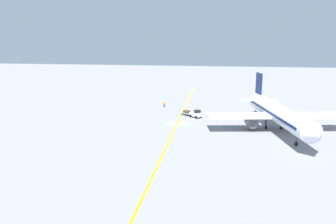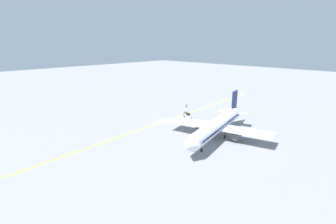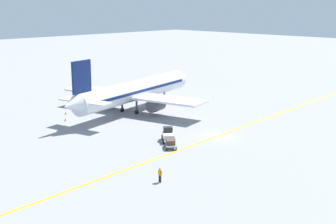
# 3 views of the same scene
# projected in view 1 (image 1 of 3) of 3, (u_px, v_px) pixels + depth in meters

# --- Properties ---
(ground_plane) EXTENTS (400.00, 400.00, 0.00)m
(ground_plane) POSITION_uv_depth(u_px,v_px,m) (177.00, 123.00, 72.86)
(ground_plane) COLOR gray
(apron_yellow_centreline) EXTENTS (8.51, 119.75, 0.01)m
(apron_yellow_centreline) POSITION_uv_depth(u_px,v_px,m) (177.00, 123.00, 72.86)
(apron_yellow_centreline) COLOR yellow
(apron_yellow_centreline) RESTS_ON ground
(airplane_at_gate) EXTENTS (28.46, 35.24, 10.60)m
(airplane_at_gate) POSITION_uv_depth(u_px,v_px,m) (277.00, 113.00, 65.76)
(airplane_at_gate) COLOR silver
(airplane_at_gate) RESTS_ON ground
(baggage_tug_white) EXTENTS (3.27, 3.07, 2.11)m
(baggage_tug_white) POSITION_uv_depth(u_px,v_px,m) (196.00, 114.00, 78.43)
(baggage_tug_white) COLOR white
(baggage_tug_white) RESTS_ON ground
(baggage_cart_trailing) EXTENTS (2.89, 2.74, 1.24)m
(baggage_cart_trailing) POSITION_uv_depth(u_px,v_px,m) (187.00, 112.00, 80.99)
(baggage_cart_trailing) COLOR gray
(baggage_cart_trailing) RESTS_ON ground
(ground_crew_worker) EXTENTS (0.58, 0.22, 1.68)m
(ground_crew_worker) POSITION_uv_depth(u_px,v_px,m) (164.00, 104.00, 91.76)
(ground_crew_worker) COLOR #23232D
(ground_crew_worker) RESTS_ON ground
(traffic_cone_near_nose) EXTENTS (0.32, 0.32, 0.55)m
(traffic_cone_near_nose) POSITION_uv_depth(u_px,v_px,m) (282.00, 117.00, 78.23)
(traffic_cone_near_nose) COLOR orange
(traffic_cone_near_nose) RESTS_ON ground
(traffic_cone_mid_apron) EXTENTS (0.32, 0.32, 0.55)m
(traffic_cone_mid_apron) POSITION_uv_depth(u_px,v_px,m) (301.00, 120.00, 74.88)
(traffic_cone_mid_apron) COLOR orange
(traffic_cone_mid_apron) RESTS_ON ground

